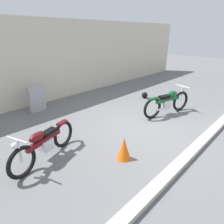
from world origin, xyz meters
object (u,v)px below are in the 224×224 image
motorcycle_green (168,102)px  traffic_cone (124,148)px  motorcycle_maroon (44,144)px  helmet (145,95)px  stone_marker (37,99)px

motorcycle_green → traffic_cone: bearing=-154.1°
motorcycle_maroon → helmet: bearing=172.3°
stone_marker → motorcycle_maroon: 3.24m
traffic_cone → motorcycle_green: (3.07, 0.61, 0.18)m
helmet → motorcycle_maroon: bearing=-169.6°
helmet → traffic_cone: 4.63m
helmet → motorcycle_green: (-0.97, -1.63, 0.32)m
traffic_cone → motorcycle_green: bearing=11.2°
stone_marker → traffic_cone: bearing=-90.3°
stone_marker → motorcycle_maroon: size_ratio=0.51×
stone_marker → helmet: stone_marker is taller
stone_marker → motorcycle_maroon: stone_marker is taller
stone_marker → traffic_cone: (-0.02, -4.24, -0.20)m
traffic_cone → motorcycle_maroon: bearing=135.2°
stone_marker → traffic_cone: 4.24m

